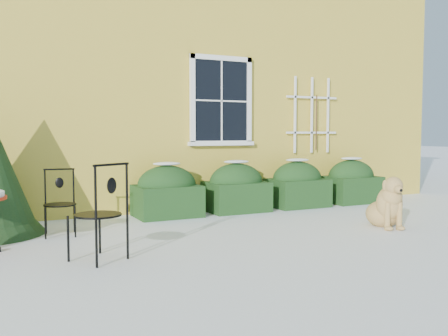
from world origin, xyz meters
TOP-DOWN VIEW (x-y plane):
  - ground at (0.00, 0.00)m, footprint 80.00×80.00m
  - house at (0.00, 7.00)m, footprint 12.40×8.40m
  - hedge_row at (1.65, 2.55)m, footprint 4.95×0.80m
  - patio_chair_near at (-1.92, 0.11)m, footprint 0.65×0.64m
  - patio_chair_far at (-2.12, 1.75)m, footprint 0.45×0.45m
  - dog at (2.28, 0.19)m, footprint 0.63×0.84m

SIDE VIEW (x-z plane):
  - ground at x=0.00m, z-range 0.00..0.00m
  - dog at x=2.28m, z-range -0.08..0.71m
  - hedge_row at x=1.65m, z-range -0.05..0.86m
  - patio_chair_far at x=-2.12m, z-range 0.00..0.90m
  - patio_chair_near at x=-1.92m, z-range 0.00..1.07m
  - house at x=0.00m, z-range 0.02..6.42m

